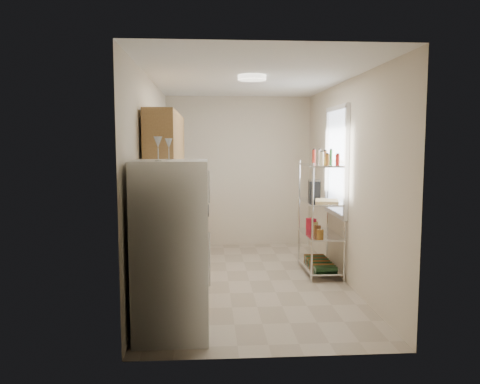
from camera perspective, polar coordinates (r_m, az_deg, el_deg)
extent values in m
cube|color=#B4A692|center=(6.23, 1.16, -10.83)|extent=(2.50, 4.40, 0.01)
cube|color=white|center=(6.02, 1.21, 13.69)|extent=(2.50, 4.40, 0.01)
cube|color=beige|center=(8.18, -0.17, 2.50)|extent=(2.50, 0.01, 2.60)
cube|color=beige|center=(3.81, 4.09, -1.55)|extent=(2.50, 0.01, 2.60)
cube|color=beige|center=(6.01, -10.82, 1.13)|extent=(0.01, 4.40, 2.60)
cube|color=beige|center=(6.22, 12.77, 1.25)|extent=(0.01, 4.40, 2.60)
cube|color=tan|center=(6.54, -7.27, -6.13)|extent=(0.60, 3.48, 0.86)
cube|color=gray|center=(6.46, -7.19, -2.23)|extent=(0.63, 3.51, 0.04)
cube|color=#B7BABC|center=(5.34, -8.28, -4.03)|extent=(0.52, 0.44, 0.04)
cube|color=#B7BABC|center=(7.86, -4.66, -3.83)|extent=(0.01, 0.55, 0.72)
cube|color=tan|center=(6.07, -8.92, 6.03)|extent=(0.33, 2.20, 0.72)
cube|color=#B7BABC|center=(6.87, -7.82, 2.53)|extent=(0.50, 0.60, 0.12)
cube|color=white|center=(6.54, 11.70, 3.69)|extent=(0.06, 1.00, 1.46)
cube|color=silver|center=(6.65, 9.70, -8.89)|extent=(0.45, 0.90, 0.02)
cube|color=silver|center=(6.55, 9.77, -5.09)|extent=(0.45, 0.90, 0.02)
cube|color=silver|center=(6.48, 9.84, -1.18)|extent=(0.45, 0.90, 0.02)
cube|color=silver|center=(6.44, 9.92, 3.24)|extent=(0.45, 0.90, 0.02)
cylinder|color=silver|center=(6.04, 8.81, -3.83)|extent=(0.02, 0.02, 1.55)
cylinder|color=silver|center=(6.89, 7.22, -2.60)|extent=(0.02, 0.02, 1.55)
cylinder|color=silver|center=(6.15, 12.70, -3.74)|extent=(0.02, 0.02, 1.55)
cylinder|color=silver|center=(6.98, 10.66, -2.54)|extent=(0.02, 0.02, 1.55)
cylinder|color=white|center=(5.72, 1.48, 13.74)|extent=(0.34, 0.34, 0.05)
cube|color=silver|center=(4.41, -8.32, -6.89)|extent=(0.68, 0.68, 1.64)
cylinder|color=white|center=(6.56, -7.38, -0.99)|extent=(0.26, 0.26, 0.21)
cylinder|color=black|center=(6.75, -7.35, -1.52)|extent=(0.27, 0.27, 0.05)
cylinder|color=black|center=(7.02, -7.41, -1.23)|extent=(0.27, 0.27, 0.04)
cube|color=tan|center=(6.37, 10.54, -1.09)|extent=(0.38, 0.45, 0.03)
cube|color=black|center=(6.78, 9.04, 0.37)|extent=(0.18, 0.24, 0.27)
cube|color=#A61424|center=(6.84, 8.66, -3.84)|extent=(0.13, 0.16, 0.16)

